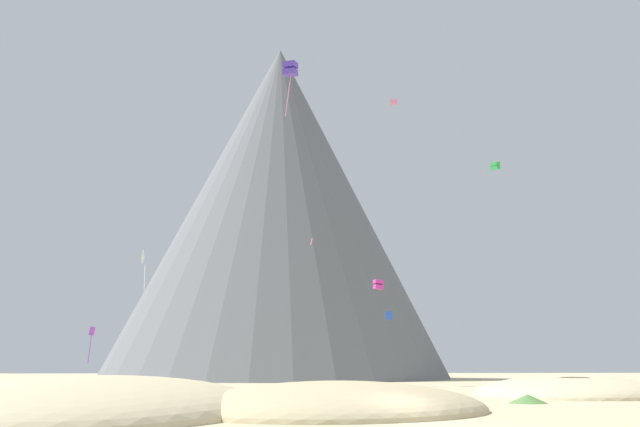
# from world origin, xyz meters

# --- Properties ---
(ground_plane) EXTENTS (400.00, 400.00, 0.00)m
(ground_plane) POSITION_xyz_m (0.00, 0.00, 0.00)
(ground_plane) COLOR #CCBA8E
(dune_foreground_left) EXTENTS (23.40, 30.65, 3.97)m
(dune_foreground_left) POSITION_xyz_m (-15.87, 7.43, 0.00)
(dune_foreground_left) COLOR #CCBA8E
(dune_foreground_left) RESTS_ON ground_plane
(dune_foreground_right) EXTENTS (21.50, 23.52, 3.35)m
(dune_foreground_right) POSITION_xyz_m (19.22, 26.37, 0.00)
(dune_foreground_right) COLOR beige
(dune_foreground_right) RESTS_ON ground_plane
(dune_midground) EXTENTS (24.55, 24.57, 3.34)m
(dune_midground) POSITION_xyz_m (-2.84, 7.47, 0.00)
(dune_midground) COLOR #C6B284
(dune_midground) RESTS_ON ground_plane
(dune_back_low) EXTENTS (21.14, 20.32, 2.77)m
(dune_back_low) POSITION_xyz_m (-20.78, 22.52, 0.00)
(dune_back_low) COLOR beige
(dune_back_low) RESTS_ON ground_plane
(bush_ridge_crest) EXTENTS (2.06, 2.06, 0.44)m
(bush_ridge_crest) POSITION_xyz_m (4.60, 16.10, 0.22)
(bush_ridge_crest) COLOR #568442
(bush_ridge_crest) RESTS_ON ground_plane
(bush_mid_center) EXTENTS (1.98, 1.98, 0.62)m
(bush_mid_center) POSITION_xyz_m (-17.89, 23.15, 0.31)
(bush_mid_center) COLOR #568442
(bush_mid_center) RESTS_ON ground_plane
(bush_near_right) EXTENTS (3.68, 3.68, 0.60)m
(bush_near_right) POSITION_xyz_m (11.03, 14.82, 0.30)
(bush_near_right) COLOR #568442
(bush_near_right) RESTS_ON ground_plane
(rock_massif) EXTENTS (88.08, 88.08, 68.02)m
(rock_massif) POSITION_xyz_m (-3.96, 104.34, 32.03)
(rock_massif) COLOR slate
(rock_massif) RESTS_ON ground_plane
(kite_magenta_low) EXTENTS (1.31, 1.27, 1.26)m
(kite_magenta_low) POSITION_xyz_m (8.06, 55.04, 12.60)
(kite_magenta_low) COLOR #D1339E
(kite_white_low) EXTENTS (0.39, 1.57, 4.17)m
(kite_white_low) POSITION_xyz_m (-18.56, 36.70, 12.94)
(kite_white_low) COLOR white
(kite_rainbow_mid) EXTENTS (0.31, 0.77, 0.96)m
(kite_rainbow_mid) POSITION_xyz_m (-0.44, 56.05, 18.22)
(kite_rainbow_mid) COLOR #E5668C
(kite_indigo_high) EXTENTS (1.54, 1.58, 5.39)m
(kite_indigo_high) POSITION_xyz_m (-4.66, 28.33, 29.65)
(kite_indigo_high) COLOR #5138B2
(kite_violet_low) EXTENTS (0.69, 0.32, 3.88)m
(kite_violet_low) POSITION_xyz_m (-24.84, 44.39, 5.32)
(kite_violet_low) COLOR purple
(kite_green_mid) EXTENTS (1.18, 1.18, 0.91)m
(kite_green_mid) POSITION_xyz_m (18.86, 40.05, 24.27)
(kite_green_mid) COLOR green
(kite_pink_high) EXTENTS (1.04, 1.07, 0.90)m
(kite_pink_high) POSITION_xyz_m (9.19, 48.24, 34.73)
(kite_pink_high) COLOR pink
(kite_blue_low) EXTENTS (0.99, 0.18, 1.16)m
(kite_blue_low) POSITION_xyz_m (9.89, 57.90, 8.91)
(kite_blue_low) COLOR blue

